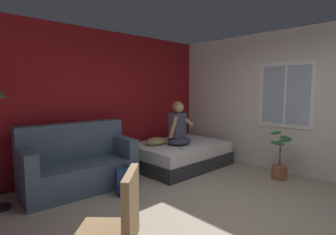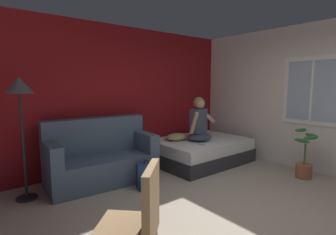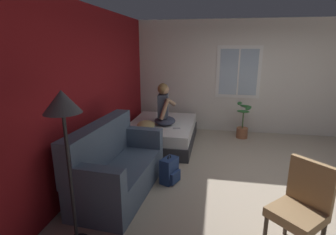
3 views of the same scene
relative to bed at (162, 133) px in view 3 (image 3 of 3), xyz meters
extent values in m
plane|color=tan|center=(-1.29, -2.04, -0.24)|extent=(40.00, 40.00, 0.00)
cube|color=maroon|center=(-1.29, 0.88, 1.11)|extent=(9.94, 0.16, 2.70)
cube|color=silver|center=(1.25, -2.04, 1.11)|extent=(0.16, 7.09, 2.70)
cube|color=white|center=(1.16, -1.64, 1.25)|extent=(0.02, 1.04, 1.24)
cube|color=#9EB2C6|center=(1.15, -1.64, 1.25)|extent=(0.01, 0.88, 1.08)
cube|color=white|center=(1.15, -1.64, 1.25)|extent=(0.01, 0.04, 1.08)
cube|color=#2D2D33|center=(0.00, 0.00, -0.11)|extent=(1.90, 1.40, 0.26)
cube|color=white|center=(0.00, 0.00, 0.13)|extent=(1.84, 1.35, 0.22)
cube|color=#47566B|center=(-2.08, 0.18, -0.02)|extent=(1.75, 0.92, 0.44)
cube|color=#47566B|center=(-2.06, 0.48, 0.50)|extent=(1.71, 0.36, 0.60)
cube|color=#47566B|center=(-2.84, 0.23, 0.36)|extent=(0.24, 0.81, 0.32)
cube|color=#47566B|center=(-1.32, 0.12, 0.36)|extent=(0.24, 0.81, 0.32)
cylinder|color=#382D23|center=(-2.88, -1.71, -0.04)|extent=(0.04, 0.04, 0.40)
cylinder|color=#382D23|center=(-2.60, -1.98, -0.04)|extent=(0.04, 0.04, 0.40)
cube|color=#9E7A51|center=(-2.88, -1.98, 0.21)|extent=(0.65, 0.65, 0.10)
cube|color=#9E7A51|center=(-2.74, -2.12, 0.50)|extent=(0.37, 0.37, 0.48)
ellipsoid|color=#383D51|center=(-0.12, -0.10, 0.32)|extent=(0.56, 0.49, 0.16)
cube|color=#3F4756|center=(-0.12, -0.06, 0.64)|extent=(0.35, 0.23, 0.48)
cylinder|color=tan|center=(-0.31, -0.13, 0.62)|extent=(0.10, 0.22, 0.44)
cylinder|color=tan|center=(0.06, -0.12, 0.74)|extent=(0.12, 0.38, 0.29)
sphere|color=tan|center=(-0.12, -0.08, 0.99)|extent=(0.21, 0.21, 0.21)
ellipsoid|color=olive|center=(-0.12, -0.06, 1.00)|extent=(0.25, 0.24, 0.23)
cube|color=navy|center=(-1.65, -0.46, -0.04)|extent=(0.35, 0.28, 0.40)
cube|color=navy|center=(-1.70, -0.57, -0.13)|extent=(0.24, 0.14, 0.18)
torus|color=black|center=(-1.65, -0.46, 0.18)|extent=(0.09, 0.05, 0.09)
ellipsoid|color=tan|center=(-0.44, 0.23, 0.31)|extent=(0.53, 0.43, 0.14)
cube|color=#B7B7BC|center=(-0.37, -0.39, 0.25)|extent=(0.10, 0.16, 0.01)
cylinder|color=black|center=(-3.18, 0.28, 0.52)|extent=(0.04, 0.04, 1.45)
cone|color=#4C4C51|center=(-3.18, 0.28, 1.35)|extent=(0.36, 0.36, 0.22)
cylinder|color=#995B3D|center=(0.71, -1.78, -0.12)|extent=(0.26, 0.26, 0.24)
cylinder|color=#426033|center=(0.71, -1.78, 0.18)|extent=(0.03, 0.03, 0.36)
ellipsoid|color=#2D6B33|center=(0.61, -1.76, 0.42)|extent=(0.15, 0.29, 0.06)
ellipsoid|color=#2D6B33|center=(0.80, -1.83, 0.50)|extent=(0.22, 0.29, 0.06)
ellipsoid|color=#2D6B33|center=(0.73, -1.68, 0.58)|extent=(0.29, 0.15, 0.06)
ellipsoid|color=#2D6B33|center=(0.67, -1.87, 0.48)|extent=(0.30, 0.21, 0.06)
camera|label=1|loc=(-3.84, -3.70, 1.36)|focal=28.00mm
camera|label=2|loc=(-3.84, -3.70, 1.36)|focal=28.00mm
camera|label=3|loc=(-5.35, -1.12, 1.85)|focal=28.00mm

